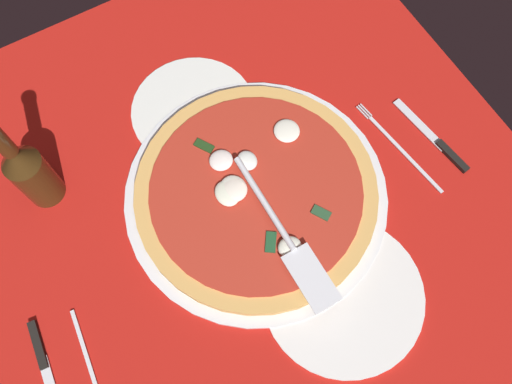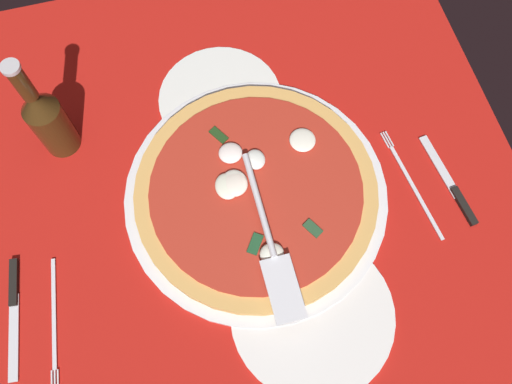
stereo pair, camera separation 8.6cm
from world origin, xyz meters
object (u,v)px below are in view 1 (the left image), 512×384
Objects in this scene: dinner_plate_right at (343,295)px; dinner_plate_left at (193,111)px; place_setting_far at (418,145)px; pizza_server at (284,235)px; place_setting_near at (69,372)px; pizza at (256,192)px; beer_bottle at (29,171)px.

dinner_plate_left is at bearing -173.33° from dinner_plate_right.
pizza_server is at bearing 89.11° from place_setting_far.
place_setting_near reaches higher than dinner_plate_right.
dinner_plate_left is 19.34cm from pizza.
pizza_server is 37.07cm from place_setting_near.
pizza_server is at bearing 46.90° from beer_bottle.
pizza is at bearing 178.11° from pizza_server.
pizza is at bearing 111.27° from place_setting_near.
pizza_server reaches higher than dinner_plate_left.
place_setting_far is 1.00× the size of beer_bottle.
dinner_plate_right is 12.93cm from pizza_server.
dinner_plate_right is 29.23cm from place_setting_far.
dinner_plate_right is 41.76cm from place_setting_near.
dinner_plate_right is at bearing 39.97° from beer_bottle.
beer_bottle is (-27.89, 8.06, 8.01)cm from place_setting_near.
dinner_plate_right is 50.90cm from beer_bottle.
beer_bottle reaches higher than place_setting_near.
pizza_server is 39.50cm from beer_bottle.
pizza_server is at bearing 97.61° from place_setting_near.
pizza_server reaches higher than place_setting_near.
place_setting_near and place_setting_far have the same top height.
place_setting_far is at bearing 78.32° from pizza.
dinner_plate_left is at bearing 92.93° from beer_bottle.
place_setting_near reaches higher than dinner_plate_left.
place_setting_far is (-4.21, 65.55, -0.00)cm from place_setting_near.
place_setting_near is at bearing -16.12° from beer_bottle.
dinner_plate_left is 0.55× the size of pizza.
beer_bottle is at bearing 169.92° from place_setting_near.
dinner_plate_left is 0.96× the size of place_setting_far.
pizza_server is (9.08, -0.29, 2.61)cm from pizza.
dinner_plate_left is at bearing 42.70° from place_setting_far.
pizza_server reaches higher than pizza.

